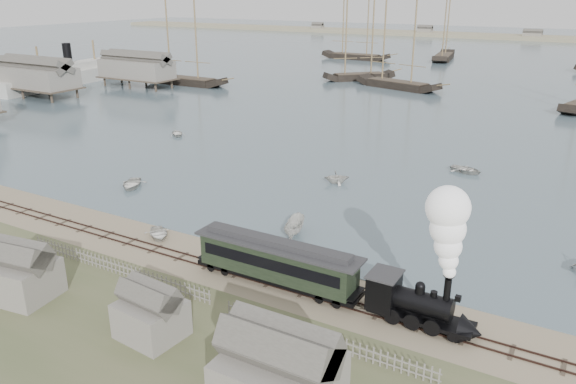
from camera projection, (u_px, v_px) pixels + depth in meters
The scene contains 23 objects.
ground at pixel (233, 258), 47.93m from camera, with size 600.00×600.00×0.00m, color gray.
harbor_water at pixel (529, 58), 186.40m from camera, with size 600.00×336.00×0.06m, color #465B64.
rail_track at pixel (219, 267), 46.29m from camera, with size 120.00×1.80×0.16m.
picket_fence_west at pixel (117, 274), 45.28m from camera, with size 19.00×0.10×1.20m, color gray, non-canonical shape.
picket_fence_east at pixel (325, 348), 35.95m from camera, with size 15.00×0.10×1.20m, color gray, non-canonical shape.
shed_left at pixel (23, 296), 42.04m from camera, with size 5.00×4.00×4.10m, color gray, non-canonical shape.
shed_mid at pixel (153, 336), 37.22m from camera, with size 4.00×3.50×3.60m, color gray, non-canonical shape.
western_wharf at pixel (41, 81), 114.84m from camera, with size 36.00×56.00×8.00m, color gray, non-canonical shape.
far_spit at pixel (556, 41), 251.58m from camera, with size 500.00×20.00×1.80m, color tan.
locomotive at pixel (437, 270), 36.40m from camera, with size 7.85×2.93×9.79m.
passenger_coach at pixel (277, 260), 42.94m from camera, with size 13.74×2.65×3.34m.
beached_dinghy at pixel (158, 234), 51.90m from camera, with size 3.37×2.41×0.70m, color beige.
steamship at pixel (69, 63), 135.15m from camera, with size 43.74×7.29×9.57m, color beige, non-canonical shape.
rowboat_0 at pixel (131, 184), 64.80m from camera, with size 4.05×2.90×0.84m, color beige.
rowboat_1 at pixel (337, 177), 66.07m from camera, with size 2.95×2.54×1.55m, color beige.
rowboat_2 at pixel (294, 227), 52.11m from camera, with size 3.99×1.50×1.54m, color beige.
rowboat_3 at pixel (466, 169), 70.02m from camera, with size 3.99×2.85×0.83m, color beige.
rowboat_6 at pixel (177, 133), 88.01m from camera, with size 3.35×2.39×0.69m, color beige.
schooner_0 at pixel (183, 42), 131.87m from camera, with size 22.23×5.13×20.00m, color black, non-canonical shape.
schooner_1 at pixel (361, 39), 138.33m from camera, with size 18.17×4.19×20.00m, color black, non-canonical shape.
schooner_2 at pixel (400, 44), 126.47m from camera, with size 21.25×4.90×20.00m, color black, non-canonical shape.
schooner_6 at pixel (357, 28), 180.77m from camera, with size 22.97×5.30×20.00m, color black, non-canonical shape.
schooner_7 at pixel (446, 28), 179.33m from camera, with size 23.55×5.43×20.00m, color black, non-canonical shape.
Camera 1 is at (25.65, -35.01, 21.64)m, focal length 35.00 mm.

